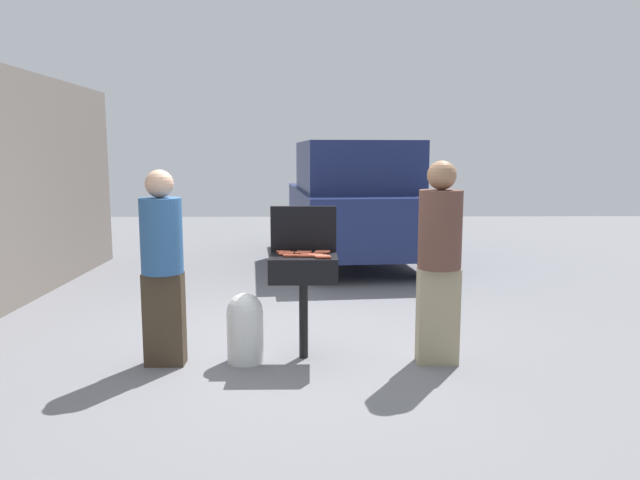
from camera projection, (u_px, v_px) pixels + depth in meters
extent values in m
plane|color=slate|center=(281.00, 350.00, 5.63)|extent=(24.00, 24.00, 0.00)
cylinder|color=black|center=(304.00, 319.00, 5.38)|extent=(0.08, 0.08, 0.71)
cube|color=black|center=(303.00, 268.00, 5.31)|extent=(0.60, 0.44, 0.22)
cube|color=black|center=(304.00, 229.00, 5.49)|extent=(0.60, 0.05, 0.42)
cylinder|color=#C6593D|center=(323.00, 252.00, 5.43)|extent=(0.13, 0.03, 0.03)
cylinder|color=#AD4228|center=(304.00, 252.00, 5.41)|extent=(0.13, 0.04, 0.03)
cylinder|color=#AD4228|center=(305.00, 256.00, 5.21)|extent=(0.13, 0.03, 0.03)
cylinder|color=#AD4228|center=(291.00, 256.00, 5.22)|extent=(0.13, 0.03, 0.03)
cylinder|color=#B74C33|center=(286.00, 254.00, 5.30)|extent=(0.13, 0.03, 0.03)
cylinder|color=#AD4228|center=(323.00, 257.00, 5.14)|extent=(0.13, 0.03, 0.03)
cylinder|color=#C6593D|center=(322.00, 257.00, 5.18)|extent=(0.13, 0.03, 0.03)
cylinder|color=#C6593D|center=(308.00, 254.00, 5.29)|extent=(0.13, 0.04, 0.03)
cylinder|color=#AD4228|center=(287.00, 253.00, 5.39)|extent=(0.13, 0.04, 0.03)
cylinder|color=#C6593D|center=(286.00, 253.00, 5.35)|extent=(0.13, 0.04, 0.03)
cylinder|color=#C6593D|center=(320.00, 256.00, 5.21)|extent=(0.13, 0.03, 0.03)
cylinder|color=#C6593D|center=(322.00, 253.00, 5.39)|extent=(0.13, 0.04, 0.03)
cylinder|color=#C6593D|center=(315.00, 255.00, 5.25)|extent=(0.13, 0.04, 0.03)
cylinder|color=#C6593D|center=(302.00, 253.00, 5.36)|extent=(0.13, 0.03, 0.03)
cylinder|color=#AD4228|center=(283.00, 252.00, 5.43)|extent=(0.13, 0.04, 0.03)
cylinder|color=silver|center=(245.00, 336.00, 5.29)|extent=(0.32, 0.32, 0.46)
sphere|color=silver|center=(245.00, 311.00, 5.26)|extent=(0.31, 0.31, 0.31)
cube|color=#3F3323|center=(164.00, 319.00, 5.20)|extent=(0.34, 0.19, 0.81)
cylinder|color=#2D598C|center=(161.00, 236.00, 5.10)|extent=(0.36, 0.36, 0.64)
sphere|color=tan|center=(159.00, 184.00, 5.03)|extent=(0.24, 0.24, 0.24)
cube|color=gray|center=(438.00, 316.00, 5.23)|extent=(0.35, 0.19, 0.85)
cylinder|color=brown|center=(440.00, 229.00, 5.12)|extent=(0.37, 0.37, 0.67)
sphere|color=#936B4C|center=(442.00, 175.00, 5.05)|extent=(0.25, 0.25, 0.25)
cube|color=navy|center=(353.00, 216.00, 10.31)|extent=(2.32, 4.57, 0.90)
cube|color=navy|center=(355.00, 166.00, 10.00)|extent=(2.01, 2.76, 0.80)
cylinder|color=black|center=(429.00, 255.00, 8.97)|extent=(0.28, 0.66, 0.64)
cylinder|color=black|center=(309.00, 258.00, 8.76)|extent=(0.28, 0.66, 0.64)
cylinder|color=black|center=(384.00, 230.00, 11.99)|extent=(0.28, 0.66, 0.64)
cylinder|color=black|center=(294.00, 231.00, 11.79)|extent=(0.28, 0.66, 0.64)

